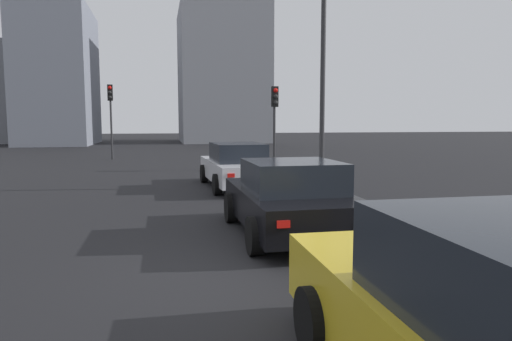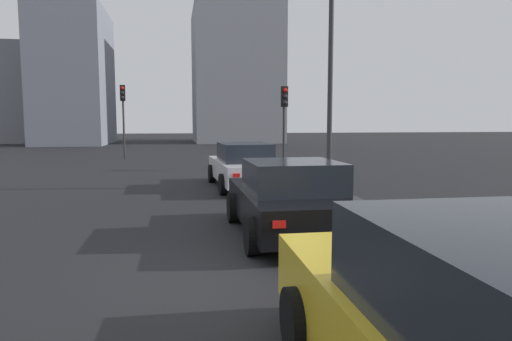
# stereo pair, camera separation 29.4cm
# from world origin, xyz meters

# --- Properties ---
(ground_plane) EXTENTS (160.00, 160.00, 0.20)m
(ground_plane) POSITION_xyz_m (0.00, 0.00, -0.10)
(ground_plane) COLOR black
(car_white_left_lead) EXTENTS (4.80, 2.11, 1.47)m
(car_white_left_lead) POSITION_xyz_m (8.49, -1.72, 0.72)
(car_white_left_lead) COLOR silver
(car_white_left_lead) RESTS_ON ground_plane
(car_black_left_second) EXTENTS (4.07, 2.12, 1.44)m
(car_black_left_second) POSITION_xyz_m (2.05, -1.68, 0.70)
(car_black_left_second) COLOR black
(car_black_left_second) RESTS_ON ground_plane
(traffic_light_near_left) EXTENTS (0.32, 0.29, 3.73)m
(traffic_light_near_left) POSITION_xyz_m (13.58, -4.32, 2.69)
(traffic_light_near_left) COLOR #2D2D30
(traffic_light_near_left) RESTS_ON ground_plane
(traffic_light_near_right) EXTENTS (0.32, 0.28, 4.26)m
(traffic_light_near_right) POSITION_xyz_m (20.98, 3.42, 3.05)
(traffic_light_near_right) COLOR #2D2D30
(traffic_light_near_right) RESTS_ON ground_plane
(street_lamp_kerbside) EXTENTS (0.56, 0.36, 7.22)m
(street_lamp_kerbside) POSITION_xyz_m (8.02, -4.51, 4.26)
(street_lamp_kerbside) COLOR #2D2D30
(street_lamp_kerbside) RESTS_ON ground_plane
(building_facade_left) EXTENTS (10.76, 8.93, 13.95)m
(building_facade_left) POSITION_xyz_m (43.34, -6.00, 6.98)
(building_facade_left) COLOR gray
(building_facade_left) RESTS_ON ground_plane
(building_facade_center) EXTENTS (10.86, 6.23, 12.78)m
(building_facade_center) POSITION_xyz_m (40.72, 10.00, 6.39)
(building_facade_center) COLOR gray
(building_facade_center) RESTS_ON ground_plane
(building_facade_right) EXTENTS (10.53, 6.46, 10.00)m
(building_facade_right) POSITION_xyz_m (46.73, 16.00, 5.00)
(building_facade_right) COLOR slate
(building_facade_right) RESTS_ON ground_plane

